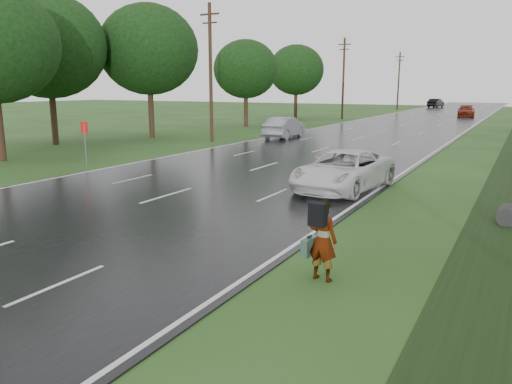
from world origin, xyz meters
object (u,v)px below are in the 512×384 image
object	(u,v)px
pedestrian	(322,239)
road_sign	(85,134)
white_pickup	(343,170)
silver_sedan	(284,127)

from	to	relation	value
pedestrian	road_sign	bearing A→B (deg)	-21.64
white_pickup	road_sign	bearing A→B (deg)	-172.86
road_sign	silver_sedan	bearing A→B (deg)	79.84
road_sign	silver_sedan	world-z (taller)	road_sign
road_sign	white_pickup	size ratio (longest dim) A/B	0.41
road_sign	white_pickup	world-z (taller)	road_sign
road_sign	silver_sedan	xyz separation A→B (m)	(3.16, 17.63, -0.76)
pedestrian	silver_sedan	size ratio (longest dim) A/B	0.35
pedestrian	silver_sedan	distance (m)	29.88
white_pickup	silver_sedan	size ratio (longest dim) A/B	1.09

